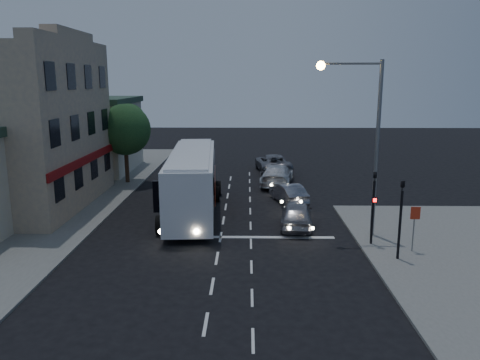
{
  "coord_description": "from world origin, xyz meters",
  "views": [
    {
      "loc": [
        1.4,
        -21.49,
        8.13
      ],
      "look_at": [
        0.96,
        6.16,
        2.2
      ],
      "focal_mm": 35.0,
      "sensor_mm": 36.0,
      "label": 1
    }
  ],
  "objects_px": {
    "traffic_signal_side": "(401,210)",
    "car_sedan_b": "(277,175)",
    "tour_bus": "(193,179)",
    "car_sedan_a": "(288,193)",
    "traffic_signal_main": "(374,199)",
    "car_sedan_c": "(273,163)",
    "regulatory_sign": "(414,221)",
    "streetlight": "(365,128)",
    "car_suv": "(297,215)",
    "street_tree": "(125,127)"
  },
  "relations": [
    {
      "from": "traffic_signal_side",
      "to": "car_sedan_b",
      "type": "bearing_deg",
      "value": 106.06
    },
    {
      "from": "tour_bus",
      "to": "car_sedan_a",
      "type": "distance_m",
      "value": 6.73
    },
    {
      "from": "tour_bus",
      "to": "traffic_signal_main",
      "type": "bearing_deg",
      "value": -35.94
    },
    {
      "from": "car_sedan_c",
      "to": "regulatory_sign",
      "type": "xyz_separation_m",
      "value": [
        5.58,
        -20.11,
        0.78
      ]
    },
    {
      "from": "car_sedan_a",
      "to": "car_sedan_c",
      "type": "relative_size",
      "value": 0.69
    },
    {
      "from": "car_sedan_b",
      "to": "streetlight",
      "type": "height_order",
      "value": "streetlight"
    },
    {
      "from": "car_suv",
      "to": "traffic_signal_main",
      "type": "bearing_deg",
      "value": 144.4
    },
    {
      "from": "tour_bus",
      "to": "street_tree",
      "type": "distance_m",
      "value": 10.58
    },
    {
      "from": "tour_bus",
      "to": "car_sedan_a",
      "type": "xyz_separation_m",
      "value": [
        6.17,
        2.29,
        -1.42
      ]
    },
    {
      "from": "tour_bus",
      "to": "car_sedan_a",
      "type": "relative_size",
      "value": 3.14
    },
    {
      "from": "traffic_signal_side",
      "to": "street_tree",
      "type": "relative_size",
      "value": 0.66
    },
    {
      "from": "traffic_signal_main",
      "to": "car_suv",
      "type": "bearing_deg",
      "value": 138.54
    },
    {
      "from": "car_suv",
      "to": "car_sedan_b",
      "type": "xyz_separation_m",
      "value": [
        -0.43,
        10.81,
        0.08
      ]
    },
    {
      "from": "car_suv",
      "to": "car_sedan_a",
      "type": "relative_size",
      "value": 1.06
    },
    {
      "from": "traffic_signal_main",
      "to": "traffic_signal_side",
      "type": "height_order",
      "value": "same"
    },
    {
      "from": "car_sedan_b",
      "to": "regulatory_sign",
      "type": "bearing_deg",
      "value": 119.83
    },
    {
      "from": "car_suv",
      "to": "traffic_signal_side",
      "type": "xyz_separation_m",
      "value": [
        4.12,
        -5.0,
        1.69
      ]
    },
    {
      "from": "car_suv",
      "to": "traffic_signal_side",
      "type": "distance_m",
      "value": 6.7
    },
    {
      "from": "traffic_signal_main",
      "to": "street_tree",
      "type": "bearing_deg",
      "value": 137.97
    },
    {
      "from": "traffic_signal_side",
      "to": "car_sedan_a",
      "type": "bearing_deg",
      "value": 111.78
    },
    {
      "from": "tour_bus",
      "to": "car_suv",
      "type": "bearing_deg",
      "value": -29.8
    },
    {
      "from": "car_sedan_b",
      "to": "regulatory_sign",
      "type": "relative_size",
      "value": 2.55
    },
    {
      "from": "car_sedan_a",
      "to": "car_sedan_c",
      "type": "bearing_deg",
      "value": -103.78
    },
    {
      "from": "car_sedan_b",
      "to": "street_tree",
      "type": "distance_m",
      "value": 12.52
    },
    {
      "from": "traffic_signal_side",
      "to": "regulatory_sign",
      "type": "relative_size",
      "value": 1.86
    },
    {
      "from": "car_suv",
      "to": "regulatory_sign",
      "type": "xyz_separation_m",
      "value": [
        5.12,
        -4.04,
        0.87
      ]
    },
    {
      "from": "regulatory_sign",
      "to": "street_tree",
      "type": "xyz_separation_m",
      "value": [
        -17.51,
        15.26,
        2.9
      ]
    },
    {
      "from": "car_sedan_c",
      "to": "traffic_signal_side",
      "type": "distance_m",
      "value": 21.62
    },
    {
      "from": "car_sedan_b",
      "to": "traffic_signal_side",
      "type": "relative_size",
      "value": 1.37
    },
    {
      "from": "streetlight",
      "to": "street_tree",
      "type": "relative_size",
      "value": 1.45
    },
    {
      "from": "streetlight",
      "to": "car_sedan_a",
      "type": "bearing_deg",
      "value": 114.61
    },
    {
      "from": "car_suv",
      "to": "car_sedan_c",
      "type": "bearing_deg",
      "value": -82.5
    },
    {
      "from": "tour_bus",
      "to": "streetlight",
      "type": "height_order",
      "value": "streetlight"
    },
    {
      "from": "car_sedan_a",
      "to": "car_sedan_c",
      "type": "distance_m",
      "value": 10.78
    },
    {
      "from": "car_suv",
      "to": "streetlight",
      "type": "xyz_separation_m",
      "value": [
        3.17,
        -1.6,
        5.0
      ]
    },
    {
      "from": "car_sedan_b",
      "to": "traffic_signal_main",
      "type": "height_order",
      "value": "traffic_signal_main"
    },
    {
      "from": "traffic_signal_main",
      "to": "streetlight",
      "type": "distance_m",
      "value": 3.61
    },
    {
      "from": "regulatory_sign",
      "to": "traffic_signal_main",
      "type": "bearing_deg",
      "value": 149.16
    },
    {
      "from": "streetlight",
      "to": "traffic_signal_side",
      "type": "bearing_deg",
      "value": -74.3
    },
    {
      "from": "car_sedan_a",
      "to": "car_sedan_b",
      "type": "bearing_deg",
      "value": -101.75
    },
    {
      "from": "streetlight",
      "to": "street_tree",
      "type": "xyz_separation_m",
      "value": [
        -15.55,
        12.82,
        -1.23
      ]
    },
    {
      "from": "car_suv",
      "to": "regulatory_sign",
      "type": "bearing_deg",
      "value": 147.6
    },
    {
      "from": "streetlight",
      "to": "street_tree",
      "type": "height_order",
      "value": "streetlight"
    },
    {
      "from": "car_sedan_b",
      "to": "car_sedan_c",
      "type": "distance_m",
      "value": 5.26
    },
    {
      "from": "car_sedan_c",
      "to": "car_sedan_b",
      "type": "bearing_deg",
      "value": 84.28
    },
    {
      "from": "regulatory_sign",
      "to": "streetlight",
      "type": "relative_size",
      "value": 0.24
    },
    {
      "from": "car_sedan_c",
      "to": "traffic_signal_side",
      "type": "height_order",
      "value": "traffic_signal_side"
    },
    {
      "from": "car_sedan_b",
      "to": "regulatory_sign",
      "type": "height_order",
      "value": "regulatory_sign"
    },
    {
      "from": "car_sedan_c",
      "to": "tour_bus",
      "type": "bearing_deg",
      "value": 60.34
    },
    {
      "from": "car_sedan_c",
      "to": "traffic_signal_main",
      "type": "bearing_deg",
      "value": 95.45
    }
  ]
}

